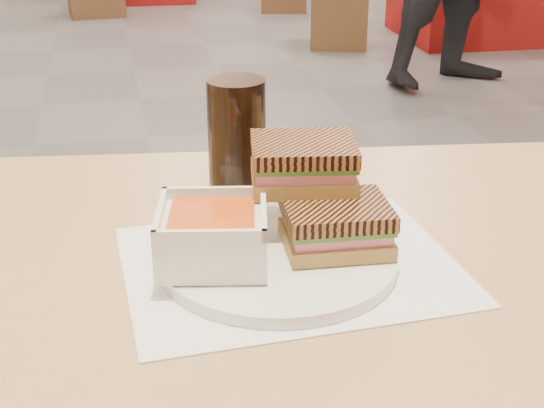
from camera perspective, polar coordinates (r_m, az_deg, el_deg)
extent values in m
cube|color=tan|center=(0.88, -6.98, -5.00)|extent=(1.28, 0.85, 0.03)
cylinder|color=tan|center=(1.43, 17.24, -11.19)|extent=(0.06, 0.06, 0.72)
cube|color=white|center=(0.86, 1.36, -4.54)|extent=(0.38, 0.30, 0.00)
cylinder|color=white|center=(0.85, 0.47, -4.11)|extent=(0.26, 0.26, 0.01)
cube|color=white|center=(0.83, -4.41, -2.61)|extent=(0.13, 0.13, 0.05)
cube|color=#D8510C|center=(0.82, -4.46, -0.93)|extent=(0.11, 0.11, 0.01)
cube|color=white|center=(0.81, -0.63, -0.64)|extent=(0.03, 0.11, 0.01)
cube|color=white|center=(0.82, -8.29, -0.72)|extent=(0.03, 0.11, 0.01)
cube|color=white|center=(0.87, -4.31, 0.84)|extent=(0.11, 0.03, 0.01)
cube|color=white|center=(0.77, -4.66, -2.40)|extent=(0.11, 0.03, 0.01)
cube|color=#A07840|center=(0.86, 4.72, -2.58)|extent=(0.12, 0.10, 0.02)
cube|color=#D86C7F|center=(0.86, 4.75, -1.73)|extent=(0.11, 0.09, 0.01)
cube|color=#386B23|center=(0.85, 4.77, -1.21)|extent=(0.12, 0.10, 0.01)
cube|color=brown|center=(0.85, 4.79, -0.50)|extent=(0.12, 0.10, 0.02)
cube|color=#A07840|center=(0.89, 2.30, 1.98)|extent=(0.13, 0.12, 0.02)
cube|color=#D86C7F|center=(0.89, 2.31, 2.86)|extent=(0.12, 0.11, 0.01)
cube|color=#386B23|center=(0.89, 2.32, 3.39)|extent=(0.13, 0.11, 0.01)
cube|color=brown|center=(0.88, 2.34, 4.11)|extent=(0.13, 0.12, 0.02)
cylinder|color=black|center=(1.00, -2.62, 4.71)|extent=(0.08, 0.08, 0.16)
cube|color=brown|center=(5.32, 4.95, 13.77)|extent=(0.45, 0.45, 0.41)
cube|color=brown|center=(5.70, 14.91, 13.95)|extent=(0.51, 0.51, 0.45)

